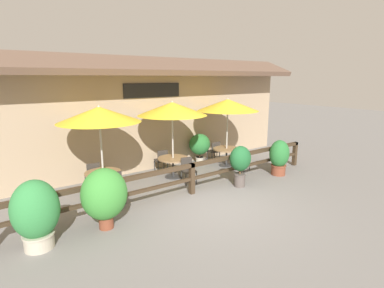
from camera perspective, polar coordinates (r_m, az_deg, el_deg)
The scene contains 20 objects.
ground_plane at distance 8.50m, azimuth 4.26°, elevation -11.52°, with size 60.00×60.00×0.00m, color slate.
building_facade at distance 11.26m, azimuth -9.32°, elevation 5.78°, with size 14.28×1.49×4.23m.
patio_railing at distance 9.02m, azimuth -0.03°, elevation -5.31°, with size 10.40×0.14×0.95m.
patio_umbrella_near at distance 8.97m, azimuth -17.27°, elevation 5.37°, with size 2.38×2.38×2.69m.
dining_table_near at distance 9.37m, azimuth -16.54°, elevation -5.94°, with size 1.07×1.07×0.71m.
chair_near_streetside at distance 8.77m, azimuth -14.27°, elevation -7.75°, with size 0.49×0.49×0.85m.
chair_near_wallside at distance 10.04m, azimuth -18.38°, elevation -5.40°, with size 0.45×0.45×0.85m.
patio_umbrella_middle at distance 10.21m, azimuth -3.79°, elevation 6.71°, with size 2.38×2.38×2.69m.
dining_table_middle at distance 10.56m, azimuth -3.64°, elevation -3.35°, with size 1.07×1.07×0.71m.
chair_middle_streetside at distance 10.01m, azimuth -0.76°, elevation -4.79°, with size 0.50×0.50×0.85m.
chair_middle_wallside at distance 11.23m, azimuth -5.81°, elevation -2.93°, with size 0.49×0.49×0.85m.
patio_umbrella_far at distance 11.69m, azimuth 6.82°, elevation 7.39°, with size 2.38×2.38×2.69m.
dining_table_far at distance 11.99m, azimuth 6.59°, elevation -1.46°, with size 1.07×1.07×0.71m.
chair_far_streetside at distance 11.52m, azimuth 9.38°, elevation -2.63°, with size 0.50×0.50×0.85m.
chair_far_wallside at distance 12.58m, azimuth 4.26°, elevation -1.20°, with size 0.48×0.48×0.85m.
potted_plant_small_flowering at distance 6.97m, azimuth -27.61°, elevation -11.57°, with size 0.93×0.84×1.48m.
potted_plant_corner_fern at distance 7.26m, azimuth -16.34°, elevation -9.29°, with size 1.06×0.95×1.45m.
potted_plant_broad_leaf at distance 9.70m, azimuth 9.18°, elevation -3.28°, with size 0.71×0.64×1.34m.
potted_plant_entrance_palm at distance 11.22m, azimuth 16.27°, elevation -2.28°, with size 0.75×0.67×1.28m.
potted_plant_tall_tropical at distance 12.23m, azimuth 1.47°, elevation -0.19°, with size 0.88×0.79×1.22m.
Camera 1 is at (-5.09, -5.86, 3.46)m, focal length 28.00 mm.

